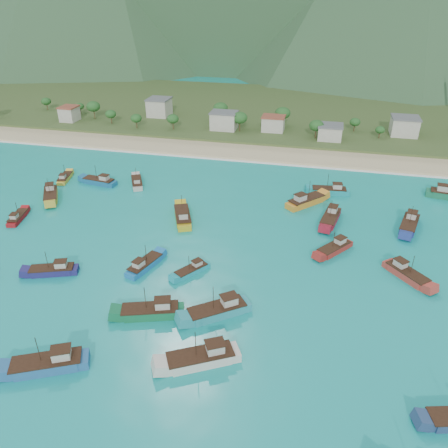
% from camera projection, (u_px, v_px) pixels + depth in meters
% --- Properties ---
extents(ground, '(600.00, 600.00, 0.00)m').
position_uv_depth(ground, '(239.00, 281.00, 90.44)').
color(ground, '#0C8877').
rests_on(ground, ground).
extents(beach, '(400.00, 18.00, 1.20)m').
position_uv_depth(beach, '(282.00, 155.00, 157.90)').
color(beach, beige).
rests_on(beach, ground).
extents(land, '(400.00, 110.00, 2.40)m').
position_uv_depth(land, '(297.00, 113.00, 209.99)').
color(land, '#385123').
rests_on(land, ground).
extents(surf_line, '(400.00, 2.50, 0.08)m').
position_uv_depth(surf_line, '(279.00, 164.00, 149.79)').
color(surf_line, white).
rests_on(surf_line, ground).
extents(village, '(210.79, 26.84, 7.37)m').
position_uv_depth(village, '(320.00, 125.00, 174.84)').
color(village, beige).
rests_on(village, ground).
extents(vegetation, '(275.44, 26.28, 8.55)m').
position_uv_depth(vegetation, '(264.00, 121.00, 177.97)').
color(vegetation, '#235623').
rests_on(vegetation, ground).
extents(boat_2, '(7.00, 10.08, 5.81)m').
position_uv_depth(boat_2, '(137.00, 183.00, 133.73)').
color(boat_2, '#B7B2A6').
rests_on(boat_2, ground).
extents(boat_4, '(11.86, 10.04, 7.14)m').
position_uv_depth(boat_4, '(218.00, 311.00, 80.82)').
color(boat_4, teal).
rests_on(boat_4, ground).
extents(boat_6, '(8.43, 9.76, 5.92)m').
position_uv_depth(boat_6, '(334.00, 249.00, 100.30)').
color(boat_6, maroon).
rests_on(boat_6, ground).
extents(boat_8, '(8.98, 11.73, 6.88)m').
position_uv_depth(boat_8, '(51.00, 195.00, 125.37)').
color(boat_8, gold).
rests_on(boat_8, ground).
extents(boat_9, '(6.71, 8.19, 4.89)m').
position_uv_depth(boat_9, '(192.00, 271.00, 92.90)').
color(boat_9, teal).
rests_on(boat_9, ground).
extents(boat_10, '(11.21, 4.32, 6.46)m').
position_uv_depth(boat_10, '(330.00, 191.00, 128.18)').
color(boat_10, teal).
rests_on(boat_10, ground).
extents(boat_12, '(9.31, 9.96, 6.23)m').
position_uv_depth(boat_12, '(406.00, 274.00, 91.32)').
color(boat_12, '#B2382F').
rests_on(boat_12, ground).
extents(boat_13, '(5.64, 10.21, 5.79)m').
position_uv_depth(boat_13, '(145.00, 265.00, 94.39)').
color(boat_13, '#186AAF').
rests_on(boat_13, ground).
extents(boat_14, '(5.58, 12.00, 6.83)m').
position_uv_depth(boat_14, '(330.00, 218.00, 112.94)').
color(boat_14, maroon).
rests_on(boat_14, ground).
extents(boat_15, '(4.41, 8.97, 5.09)m').
position_uv_depth(boat_15, '(18.00, 218.00, 113.91)').
color(boat_15, maroon).
rests_on(boat_15, ground).
extents(boat_16, '(10.90, 11.71, 7.31)m').
position_uv_depth(boat_16, '(306.00, 201.00, 121.61)').
color(boat_16, orange).
rests_on(boat_16, ground).
extents(boat_17, '(12.21, 6.93, 6.92)m').
position_uv_depth(boat_17, '(152.00, 312.00, 80.64)').
color(boat_17, '#11673D').
rests_on(boat_17, ground).
extents(boat_18, '(8.02, 12.60, 7.18)m').
position_uv_depth(boat_18, '(183.00, 217.00, 113.47)').
color(boat_18, gold).
rests_on(boat_18, ground).
extents(boat_20, '(4.63, 9.20, 5.22)m').
position_uv_depth(boat_20, '(65.00, 178.00, 137.17)').
color(boat_20, gold).
rests_on(boat_20, ground).
extents(boat_21, '(12.32, 8.95, 7.15)m').
position_uv_depth(boat_21, '(202.00, 358.00, 70.52)').
color(boat_21, beige).
rests_on(boat_21, ground).
extents(boat_23, '(10.47, 6.25, 5.95)m').
position_uv_depth(boat_23, '(53.00, 271.00, 92.53)').
color(boat_23, navy).
rests_on(boat_23, ground).
extents(boat_26, '(11.18, 4.78, 6.39)m').
position_uv_depth(boat_26, '(99.00, 182.00, 134.32)').
color(boat_26, '#155C8B').
rests_on(boat_26, ground).
extents(boat_27, '(6.51, 12.32, 6.98)m').
position_uv_depth(boat_27, '(409.00, 225.00, 109.92)').
color(boat_27, navy).
rests_on(boat_27, ground).
extents(boat_28, '(12.50, 8.46, 7.17)m').
position_uv_depth(boat_28, '(49.00, 364.00, 69.42)').
color(boat_28, '#245D96').
rests_on(boat_28, ground).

